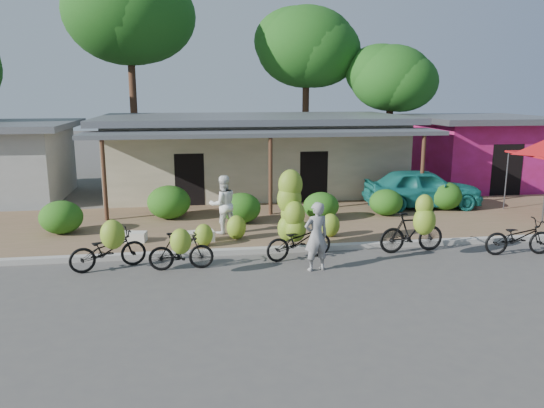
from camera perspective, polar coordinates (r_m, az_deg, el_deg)
The scene contains 27 objects.
ground at distance 13.03m, azimuth 3.91°, elevation -7.69°, with size 100.00×100.00×0.00m, color #4D4A47.
sidewalk at distance 17.71m, azimuth 0.38°, elevation -2.09°, with size 60.00×6.00×0.12m, color #876048.
curb at distance 14.86m, azimuth 2.23°, elevation -4.84°, with size 60.00×0.25×0.15m, color #A8A399.
shop_main at distance 23.20m, azimuth -1.96°, elevation 5.46°, with size 13.00×8.50×3.35m.
shop_pink at distance 26.63m, azimuth 21.18°, elevation 5.41°, with size 6.00×6.00×3.25m.
tree_far_center at distance 28.48m, azimuth -15.56°, elevation 19.42°, with size 6.34×6.32×10.66m.
tree_center_right at distance 29.29m, azimuth 3.30°, elevation 16.68°, with size 5.40×5.29×8.76m.
tree_near_right at distance 28.41m, azimuth 12.26°, elevation 13.29°, with size 4.35×4.16×6.74m.
hedge_0 at distance 17.37m, azimuth -21.74°, elevation -1.33°, with size 1.30×1.17×1.02m, color #1E5914.
hedge_1 at distance 18.34m, azimuth -11.03°, elevation 0.19°, with size 1.46×1.32×1.14m, color #1E5914.
hedge_2 at distance 17.46m, azimuth -3.32°, elevation -0.43°, with size 1.29×1.16×1.00m, color #1E5914.
hedge_3 at distance 17.95m, azimuth 5.31°, elevation -0.21°, with size 1.21×1.09×0.94m, color #1E5914.
hedge_4 at distance 18.94m, azimuth 12.17°, elevation 0.18°, with size 1.18×1.06×0.92m, color #1E5914.
hedge_5 at distance 20.40m, azimuth 18.11°, elevation 0.82°, with size 1.30×1.17×1.01m, color #1E5914.
bike_far_left at distance 13.83m, azimuth -17.17°, elevation -4.52°, with size 2.02×1.50×1.42m.
bike_left at distance 13.35m, azimuth -9.75°, elevation -4.85°, with size 1.62×1.11×1.23m.
bike_center at distance 14.23m, azimuth 2.47°, elevation -2.07°, with size 1.99×1.37×2.34m.
bike_right at distance 15.01m, azimuth 15.09°, elevation -2.57°, with size 1.92×1.24×1.75m.
bike_far_right at distance 15.96m, azimuth 25.00°, elevation -3.23°, with size 1.93×0.79×0.99m.
loose_banana_a at distance 15.00m, azimuth -7.36°, elevation -3.33°, with size 0.51×0.44×0.64m, color #87A729.
loose_banana_b at distance 15.59m, azimuth -3.86°, elevation -2.52°, with size 0.57×0.49×0.72m, color #87A729.
loose_banana_c at distance 15.91m, azimuth 6.29°, elevation -2.27°, with size 0.57×0.48×0.71m, color #87A729.
sack_near at distance 15.52m, azimuth -7.83°, elevation -3.47°, with size 0.85×0.40×0.30m, color silver.
sack_far at distance 15.89m, azimuth -14.72°, elevation -3.43°, with size 0.75×0.38×0.28m, color silver.
vendor at distance 13.17m, azimuth 4.79°, elevation -3.50°, with size 0.64×0.42×1.75m, color gray.
bystander at distance 16.18m, azimuth -5.29°, elevation -0.05°, with size 0.87×0.68×1.79m, color white.
teal_van at distance 20.51m, azimuth 15.88°, elevation 1.67°, with size 1.73×4.30×1.46m, color #1A7770.
Camera 1 is at (-2.74, -11.95, 4.41)m, focal length 35.00 mm.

